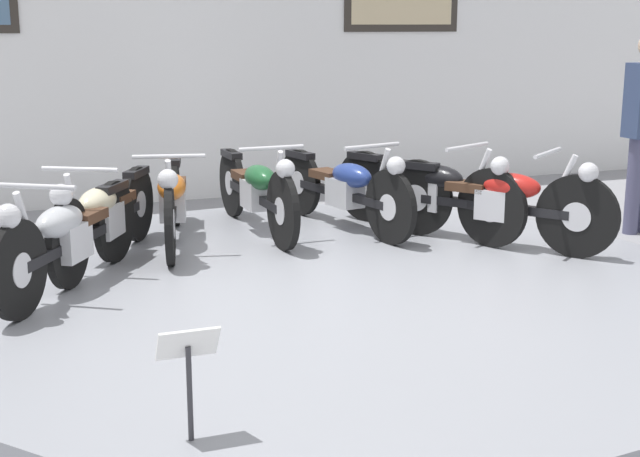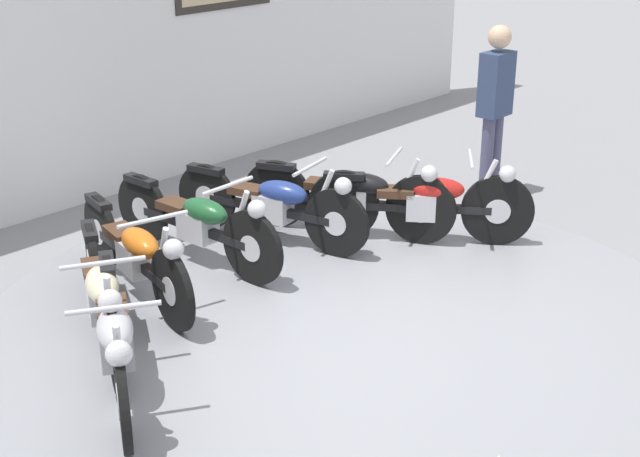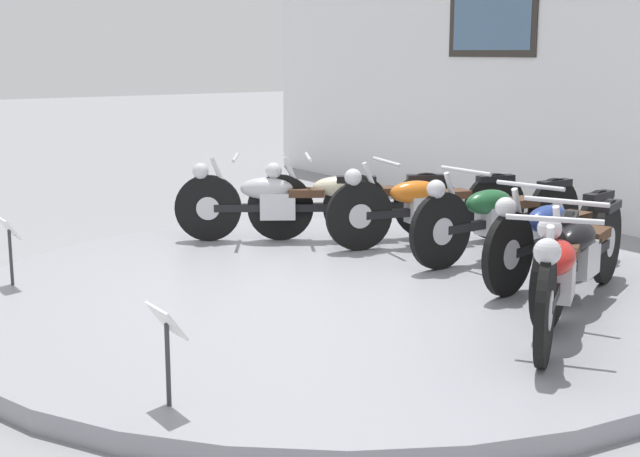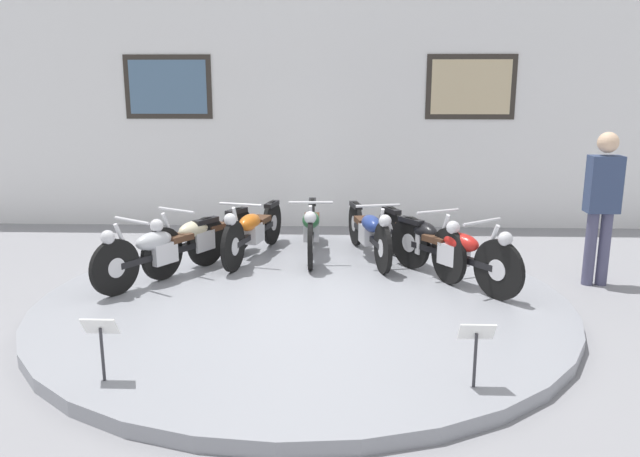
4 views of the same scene
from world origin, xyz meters
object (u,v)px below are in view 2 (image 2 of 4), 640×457
Objects in this scene: motorcycle_cream at (102,294)px; motorcycle_blue at (273,203)px; visitor_standing at (495,101)px; motorcycle_red at (425,201)px; motorcycle_orange at (136,252)px; motorcycle_green at (198,221)px; motorcycle_silver at (116,338)px; motorcycle_black at (352,195)px.

motorcycle_cream is 2.12m from motorcycle_blue.
motorcycle_red is at bearing -166.86° from visitor_standing.
motorcycle_orange is 1.17× the size of motorcycle_red.
motorcycle_cream is at bearing 168.99° from motorcycle_red.
visitor_standing is at bearing -12.11° from motorcycle_green.
motorcycle_silver is 0.85× the size of motorcycle_green.
motorcycle_cream is 1.44m from motorcycle_green.
motorcycle_orange is at bearing 172.00° from visitor_standing.
motorcycle_silver is 3.29m from motorcycle_red.
motorcycle_silver is 0.92× the size of motorcycle_black.
motorcycle_green is at bearing 11.05° from motorcycle_orange.
motorcycle_blue is at bearing -11.13° from motorcycle_green.
motorcycle_black is 1.02× the size of visitor_standing.
motorcycle_red is (3.29, 0.00, 0.01)m from motorcycle_silver.
motorcycle_cream is 3.03m from motorcycle_red.
motorcycle_black is (2.66, -0.00, 0.01)m from motorcycle_cream.
motorcycle_orange is (0.90, 0.99, 0.00)m from motorcycle_silver.
motorcycle_cream is 0.72m from motorcycle_orange.
motorcycle_red is at bearing -22.38° from motorcycle_orange.
motorcycle_blue is (2.39, 0.99, -0.00)m from motorcycle_silver.
motorcycle_orange is at bearing 168.98° from motorcycle_black.
motorcycle_red reaches higher than motorcycle_blue.
motorcycle_orange is 4.19m from visitor_standing.
motorcycle_red is at bearing -34.48° from motorcycle_green.
motorcycle_cream is 0.97× the size of visitor_standing.
motorcycle_silver is 1.02× the size of motorcycle_red.
motorcycle_green is 0.76m from motorcycle_blue.
motorcycle_black is at bearing 11.08° from motorcycle_silver.
motorcycle_silver is at bearing -175.36° from visitor_standing.
motorcycle_red reaches higher than motorcycle_orange.
motorcycle_red is (0.90, -0.98, 0.01)m from motorcycle_blue.
motorcycle_green is (1.64, 1.13, 0.01)m from motorcycle_silver.
motorcycle_silver is 3.03m from motorcycle_black.
motorcycle_red is (2.98, -0.58, 0.01)m from motorcycle_cream.
motorcycle_orange is 1.49m from motorcycle_blue.
motorcycle_blue is (2.08, 0.40, -0.00)m from motorcycle_cream.
motorcycle_cream is 0.88× the size of motorcycle_green.
motorcycle_blue is 2.75m from visitor_standing.
motorcycle_green reaches higher than motorcycle_silver.
motorcycle_black is at bearing -11.02° from motorcycle_orange.
visitor_standing is (4.71, -0.18, 0.53)m from motorcycle_cream.
motorcycle_silver is at bearing -117.95° from motorcycle_cream.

